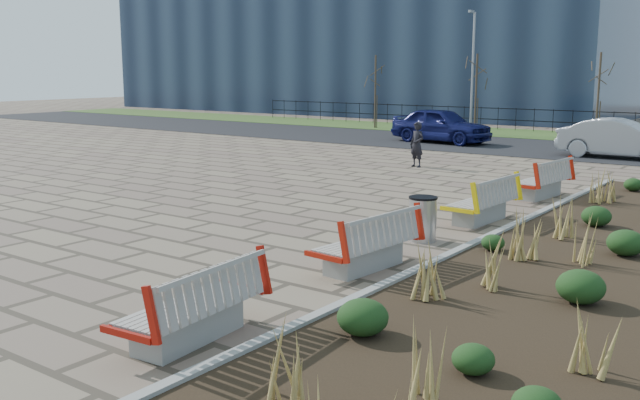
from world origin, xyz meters
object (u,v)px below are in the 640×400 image
Objects in this scene: bench_b at (364,240)px; car_silver at (620,138)px; litter_bin at (423,219)px; pedestrian at (417,145)px; lamp_west at (472,74)px; bench_a at (188,302)px; bench_d at (540,179)px; bench_c at (480,199)px; car_blue at (441,125)px.

car_silver is (-0.45, 18.23, 0.25)m from bench_b.
bench_b is 18.24m from car_silver.
bench_b reaches higher than litter_bin.
lamp_west is at bearing 120.95° from pedestrian.
pedestrian reaches higher than bench_a.
bench_d is 18.02m from lamp_west.
bench_a is 2.45× the size of litter_bin.
lamp_west reaches higher than pedestrian.
bench_c is 8.85m from pedestrian.
litter_bin is 0.19× the size of car_blue.
pedestrian reaches higher than bench_b.
lamp_west is (-8.55, 5.56, 2.29)m from car_silver.
lamp_west is at bearing 13.46° from car_blue.
bench_c is at bearing 85.60° from litter_bin.
lamp_west is (-0.59, 4.42, 2.24)m from car_blue.
pedestrian is 8.28m from car_blue.
pedestrian is at bearing 154.99° from bench_d.
bench_a is 1.37× the size of pedestrian.
car_silver is (-0.45, 22.20, 0.25)m from bench_a.
car_silver is at bearing 98.75° from bench_d.
bench_b and bench_c have the same top height.
pedestrian is (-5.41, 3.27, 0.27)m from bench_d.
bench_a and bench_c have the same top height.
bench_b and bench_d have the same top height.
lamp_west is (-9.00, 23.79, 2.54)m from bench_b.
bench_b is at bearing 179.81° from car_silver.
car_blue is at bearing 123.26° from bench_c.
pedestrian reaches higher than litter_bin.
car_blue reaches higher than bench_a.
pedestrian reaches higher than bench_c.
bench_b is 0.46× the size of car_blue.
car_blue reaches higher than litter_bin.
pedestrian is at bearing 120.16° from bench_b.
bench_a is 1.00× the size of bench_b.
bench_a is 1.00× the size of bench_d.
lamp_west is (-9.00, 19.13, 2.54)m from bench_c.
car_blue is at bearing 80.24° from car_silver.
car_blue is (-8.41, 14.71, 0.30)m from bench_c.
lamp_west reaches higher than bench_c.
car_silver is at bearing 95.39° from bench_c.
car_blue is (-3.00, 7.72, 0.03)m from pedestrian.
car_silver is (4.96, 6.57, -0.02)m from pedestrian.
car_silver is 0.73× the size of lamp_west.
bench_b is (0.00, 3.96, 0.00)m from bench_a.
bench_d is (0.00, 3.72, 0.00)m from bench_c.
bench_d is 6.02m from litter_bin.
bench_c is at bearing 95.27° from bench_b.
bench_c is at bearing -179.70° from car_silver.
bench_d is at bearing 85.10° from bench_a.
bench_b is 12.85m from pedestrian.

